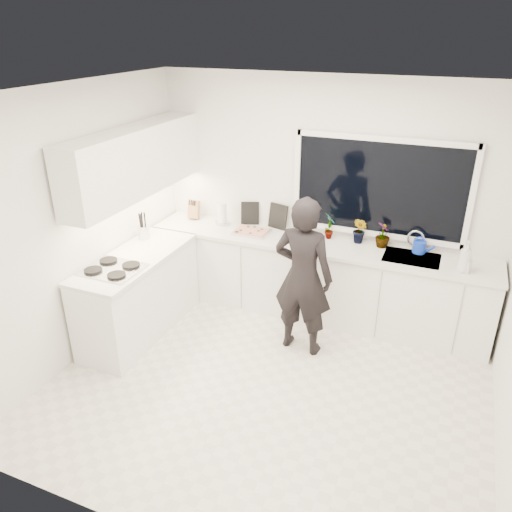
% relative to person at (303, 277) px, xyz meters
% --- Properties ---
extents(floor, '(4.00, 3.50, 0.02)m').
position_rel_person_xyz_m(floor, '(-0.08, -0.72, -0.86)').
color(floor, beige).
rests_on(floor, ground).
extents(wall_back, '(4.00, 0.02, 2.70)m').
position_rel_person_xyz_m(wall_back, '(-0.08, 1.04, 0.50)').
color(wall_back, white).
rests_on(wall_back, ground).
extents(wall_left, '(0.02, 3.50, 2.70)m').
position_rel_person_xyz_m(wall_left, '(-2.09, -0.72, 0.50)').
color(wall_left, white).
rests_on(wall_left, ground).
extents(ceiling, '(4.00, 3.50, 0.02)m').
position_rel_person_xyz_m(ceiling, '(-0.08, -0.72, 1.86)').
color(ceiling, white).
rests_on(ceiling, wall_back).
extents(window, '(1.80, 0.02, 1.00)m').
position_rel_person_xyz_m(window, '(0.52, 1.01, 0.70)').
color(window, black).
rests_on(window, wall_back).
extents(base_cabinets_back, '(3.92, 0.58, 0.88)m').
position_rel_person_xyz_m(base_cabinets_back, '(-0.08, 0.73, -0.41)').
color(base_cabinets_back, white).
rests_on(base_cabinets_back, floor).
extents(base_cabinets_left, '(0.58, 1.60, 0.88)m').
position_rel_person_xyz_m(base_cabinets_left, '(-1.75, -0.37, -0.41)').
color(base_cabinets_left, white).
rests_on(base_cabinets_left, floor).
extents(countertop_back, '(3.94, 0.62, 0.04)m').
position_rel_person_xyz_m(countertop_back, '(-0.08, 0.72, 0.05)').
color(countertop_back, silver).
rests_on(countertop_back, base_cabinets_back).
extents(countertop_left, '(0.62, 1.60, 0.04)m').
position_rel_person_xyz_m(countertop_left, '(-1.75, -0.37, 0.05)').
color(countertop_left, silver).
rests_on(countertop_left, base_cabinets_left).
extents(upper_cabinets, '(0.34, 2.10, 0.70)m').
position_rel_person_xyz_m(upper_cabinets, '(-1.87, -0.02, 1.00)').
color(upper_cabinets, white).
rests_on(upper_cabinets, wall_left).
extents(sink, '(0.58, 0.42, 0.14)m').
position_rel_person_xyz_m(sink, '(0.97, 0.73, 0.02)').
color(sink, silver).
rests_on(sink, countertop_back).
extents(faucet, '(0.03, 0.03, 0.22)m').
position_rel_person_xyz_m(faucet, '(0.97, 0.93, 0.18)').
color(faucet, silver).
rests_on(faucet, countertop_back).
extents(stovetop, '(0.56, 0.48, 0.03)m').
position_rel_person_xyz_m(stovetop, '(-1.77, -0.72, 0.09)').
color(stovetop, black).
rests_on(stovetop, countertop_left).
extents(person, '(0.64, 0.44, 1.69)m').
position_rel_person_xyz_m(person, '(0.00, 0.00, 0.00)').
color(person, black).
rests_on(person, floor).
extents(pizza_tray, '(0.41, 0.31, 0.03)m').
position_rel_person_xyz_m(pizza_tray, '(-0.86, 0.70, 0.09)').
color(pizza_tray, silver).
rests_on(pizza_tray, countertop_back).
extents(pizza, '(0.38, 0.27, 0.01)m').
position_rel_person_xyz_m(pizza, '(-0.86, 0.70, 0.10)').
color(pizza, red).
rests_on(pizza, pizza_tray).
extents(watering_can, '(0.18, 0.18, 0.13)m').
position_rel_person_xyz_m(watering_can, '(1.02, 0.89, 0.14)').
color(watering_can, '#1437BF').
rests_on(watering_can, countertop_back).
extents(paper_towel_roll, '(0.11, 0.11, 0.26)m').
position_rel_person_xyz_m(paper_towel_roll, '(-1.30, 0.83, 0.20)').
color(paper_towel_roll, white).
rests_on(paper_towel_roll, countertop_back).
extents(knife_block, '(0.15, 0.12, 0.22)m').
position_rel_person_xyz_m(knife_block, '(-1.72, 0.87, 0.18)').
color(knife_block, '#996C47').
rests_on(knife_block, countertop_back).
extents(utensil_crock, '(0.15, 0.15, 0.16)m').
position_rel_person_xyz_m(utensil_crock, '(-1.93, 0.08, 0.15)').
color(utensil_crock, silver).
rests_on(utensil_crock, countertop_left).
extents(picture_frame_large, '(0.21, 0.10, 0.28)m').
position_rel_person_xyz_m(picture_frame_large, '(-0.99, 0.97, 0.21)').
color(picture_frame_large, black).
rests_on(picture_frame_large, countertop_back).
extents(picture_frame_small, '(0.25, 0.09, 0.30)m').
position_rel_person_xyz_m(picture_frame_small, '(-0.63, 0.97, 0.22)').
color(picture_frame_small, black).
rests_on(picture_frame_small, countertop_back).
extents(herb_plants, '(0.78, 0.21, 0.31)m').
position_rel_person_xyz_m(herb_plants, '(0.36, 0.89, 0.22)').
color(herb_plants, '#26662D').
rests_on(herb_plants, countertop_back).
extents(soap_bottles, '(0.14, 0.13, 0.33)m').
position_rel_person_xyz_m(soap_bottles, '(1.48, 0.58, 0.22)').
color(soap_bottles, '#D8BF66').
rests_on(soap_bottles, countertop_back).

